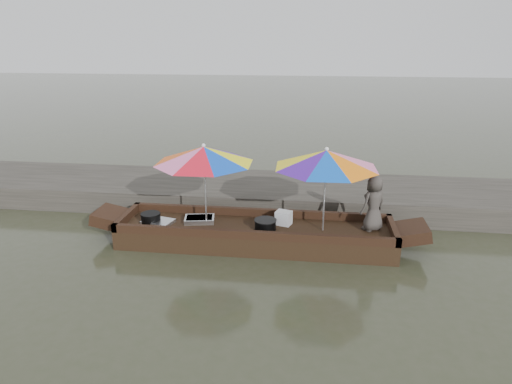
# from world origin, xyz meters

# --- Properties ---
(water) EXTENTS (80.00, 80.00, 0.00)m
(water) POSITION_xyz_m (0.00, 0.00, 0.00)
(water) COLOR #303421
(water) RESTS_ON ground
(dock) EXTENTS (22.00, 2.20, 0.50)m
(dock) POSITION_xyz_m (0.00, 2.20, 0.25)
(dock) COLOR #2D2B26
(dock) RESTS_ON ground
(boat_hull) EXTENTS (5.09, 1.20, 0.35)m
(boat_hull) POSITION_xyz_m (0.00, 0.00, 0.17)
(boat_hull) COLOR black
(boat_hull) RESTS_ON water
(cooking_pot) EXTENTS (0.37, 0.37, 0.19)m
(cooking_pot) POSITION_xyz_m (-1.99, -0.06, 0.45)
(cooking_pot) COLOR black
(cooking_pot) RESTS_ON boat_hull
(tray_crayfish) EXTENTS (0.62, 0.48, 0.09)m
(tray_crayfish) POSITION_xyz_m (-1.09, 0.11, 0.39)
(tray_crayfish) COLOR silver
(tray_crayfish) RESTS_ON boat_hull
(tray_scallop) EXTENTS (0.64, 0.52, 0.06)m
(tray_scallop) POSITION_xyz_m (-1.85, -0.06, 0.38)
(tray_scallop) COLOR silver
(tray_scallop) RESTS_ON boat_hull
(charcoal_grill) EXTENTS (0.39, 0.39, 0.18)m
(charcoal_grill) POSITION_xyz_m (0.20, -0.11, 0.44)
(charcoal_grill) COLOR black
(charcoal_grill) RESTS_ON boat_hull
(supply_bag) EXTENTS (0.33, 0.29, 0.26)m
(supply_bag) POSITION_xyz_m (0.51, 0.19, 0.48)
(supply_bag) COLOR silver
(supply_bag) RESTS_ON boat_hull
(vendor) EXTENTS (0.60, 0.57, 1.03)m
(vendor) POSITION_xyz_m (2.13, 0.14, 0.87)
(vendor) COLOR #3C3733
(vendor) RESTS_ON boat_hull
(umbrella_bow) EXTENTS (2.40, 2.40, 1.55)m
(umbrella_bow) POSITION_xyz_m (-0.93, 0.00, 1.12)
(umbrella_bow) COLOR #4914A5
(umbrella_bow) RESTS_ON boat_hull
(umbrella_stern) EXTENTS (2.41, 2.41, 1.55)m
(umbrella_stern) POSITION_xyz_m (1.24, 0.00, 1.12)
(umbrella_stern) COLOR pink
(umbrella_stern) RESTS_ON boat_hull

